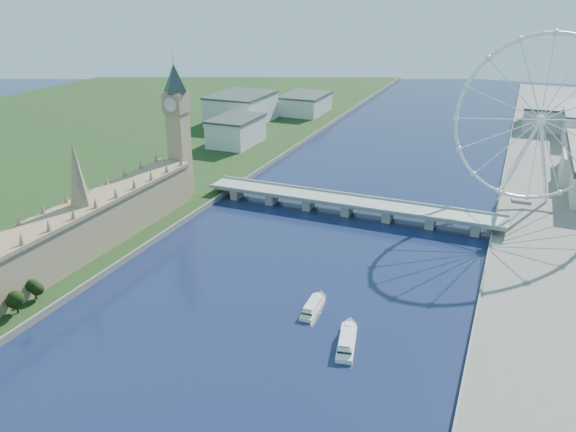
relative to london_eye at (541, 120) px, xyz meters
The scene contains 7 objects.
parliament_range 313.29m from the london_eye, 143.26° to the right, with size 24.00×200.00×70.00m.
big_ben 259.68m from the london_eye, 162.73° to the right, with size 20.02×20.02×110.00m.
westminster_bridge 145.38m from the london_eye, 155.34° to the right, with size 220.00×22.00×9.50m.
london_eye is the anchor object (origin of this frame).
city_skyline 226.06m from the london_eye, 111.50° to the left, with size 505.00×280.00×32.00m.
tour_boat_near 225.41m from the london_eye, 117.03° to the right, with size 6.73×26.52×5.83m, color beige, non-canonical shape.
tour_boat_far 235.99m from the london_eye, 108.74° to the right, with size 7.93×30.98×6.86m, color white, non-canonical shape.
Camera 1 is at (105.99, -70.37, 154.78)m, focal length 35.00 mm.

